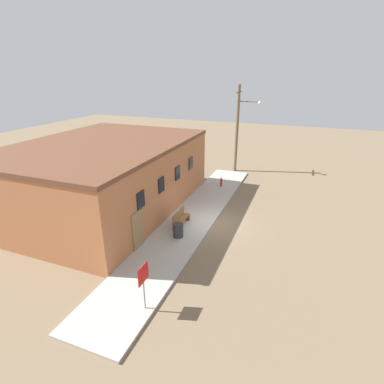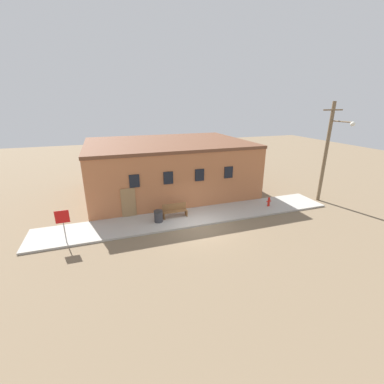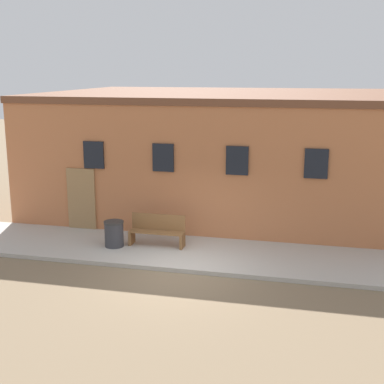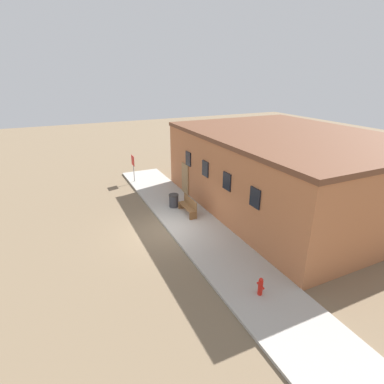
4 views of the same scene
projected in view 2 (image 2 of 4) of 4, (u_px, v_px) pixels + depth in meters
ground_plane at (200, 227)px, 16.97m from camera, size 80.00×80.00×0.00m
sidewalk at (193, 217)px, 18.27m from camera, size 21.00×2.96×0.12m
brick_building at (168, 166)px, 23.25m from camera, size 13.74×10.05×4.56m
fire_hydrant at (269, 202)px, 19.92m from camera, size 0.38×0.18×0.73m
stop_sign at (63, 220)px, 14.32m from camera, size 0.74×0.06×2.01m
bench at (175, 211)px, 18.00m from camera, size 1.71×0.44×0.96m
trash_bin at (158, 216)px, 17.27m from camera, size 0.61×0.61×0.80m
utility_pole at (327, 150)px, 20.13m from camera, size 1.80×2.17×7.87m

